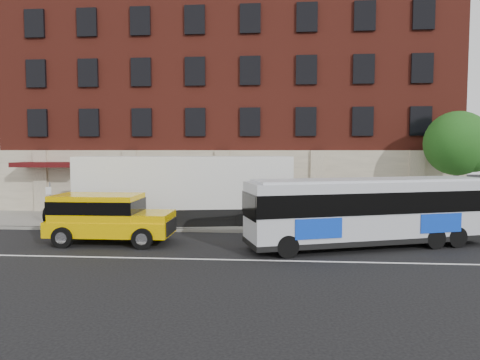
# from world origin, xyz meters

# --- Properties ---
(ground) EXTENTS (120.00, 120.00, 0.00)m
(ground) POSITION_xyz_m (0.00, 0.00, 0.00)
(ground) COLOR black
(ground) RESTS_ON ground
(sidewalk) EXTENTS (60.00, 6.00, 0.15)m
(sidewalk) POSITION_xyz_m (0.00, 9.00, 0.07)
(sidewalk) COLOR gray
(sidewalk) RESTS_ON ground
(kerb) EXTENTS (60.00, 0.25, 0.15)m
(kerb) POSITION_xyz_m (0.00, 6.00, 0.07)
(kerb) COLOR gray
(kerb) RESTS_ON ground
(lane_line) EXTENTS (60.00, 0.12, 0.01)m
(lane_line) POSITION_xyz_m (0.00, 0.50, 0.01)
(lane_line) COLOR white
(lane_line) RESTS_ON ground
(building) EXTENTS (30.00, 12.10, 15.00)m
(building) POSITION_xyz_m (-0.01, 16.92, 7.58)
(building) COLOR maroon
(building) RESTS_ON sidewalk
(sign_pole) EXTENTS (0.30, 0.20, 2.50)m
(sign_pole) POSITION_xyz_m (-8.50, 6.15, 1.45)
(sign_pole) COLOR slate
(sign_pole) RESTS_ON ground
(street_tree) EXTENTS (3.60, 3.60, 6.20)m
(street_tree) POSITION_xyz_m (13.54, 9.48, 4.41)
(street_tree) COLOR #3E2D1F
(street_tree) RESTS_ON sidewalk
(city_bus) EXTENTS (10.97, 5.52, 2.96)m
(city_bus) POSITION_xyz_m (7.41, 3.21, 1.63)
(city_bus) COLOR silver
(city_bus) RESTS_ON ground
(yellow_suv) EXTENTS (5.76, 2.56, 2.20)m
(yellow_suv) POSITION_xyz_m (-4.27, 3.09, 1.26)
(yellow_suv) COLOR #F8C200
(yellow_suv) RESTS_ON ground
(shipping_container) EXTENTS (11.72, 4.30, 3.83)m
(shipping_container) POSITION_xyz_m (-1.55, 7.60, 1.89)
(shipping_container) COLOR black
(shipping_container) RESTS_ON ground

